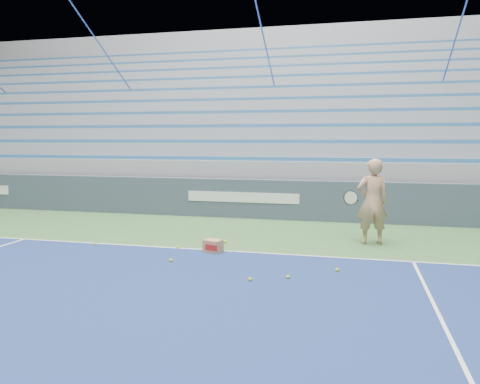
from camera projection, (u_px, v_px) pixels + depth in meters
The scene contains 11 objects.
sponsor_barrier at pixel (244, 198), 13.29m from camera, with size 30.00×0.32×1.10m.
bleachers at pixel (276, 135), 18.60m from camera, with size 31.00×9.15×7.30m.
tennis_player at pixel (372, 202), 9.94m from camera, with size 0.99×0.92×1.83m.
ball_box at pixel (213, 246), 9.27m from camera, with size 0.40×0.36×0.26m.
tennis_ball_0 at pixel (95, 244), 9.86m from camera, with size 0.07×0.07×0.07m, color #B3D02A.
tennis_ball_1 at pixel (337, 270), 7.94m from camera, with size 0.07×0.07×0.07m, color #B3D02A.
tennis_ball_2 at pixel (288, 277), 7.54m from camera, with size 0.07×0.07×0.07m, color #B3D02A.
tennis_ball_3 at pixel (178, 247), 9.60m from camera, with size 0.07×0.07×0.07m, color #B3D02A.
tennis_ball_4 at pixel (225, 241), 10.12m from camera, with size 0.07×0.07×0.07m, color #B3D02A.
tennis_ball_5 at pixel (171, 260), 8.55m from camera, with size 0.07×0.07×0.07m, color #B3D02A.
tennis_ball_6 at pixel (250, 279), 7.40m from camera, with size 0.07×0.07×0.07m, color #B3D02A.
Camera 1 is at (2.99, 3.05, 2.27)m, focal length 35.00 mm.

